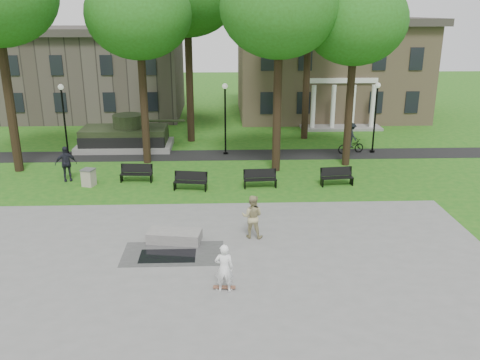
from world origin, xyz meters
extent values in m
plane|color=#195714|center=(0.00, 0.00, 0.00)|extent=(120.00, 120.00, 0.00)
cube|color=gray|center=(0.00, -5.00, 0.01)|extent=(22.00, 16.00, 0.02)
cube|color=black|center=(0.00, 12.00, 0.01)|extent=(44.00, 2.60, 0.01)
cube|color=#9E8460|center=(10.00, 26.00, 4.00)|extent=(16.00, 11.00, 8.00)
cube|color=#38332D|center=(10.00, 26.00, 8.30)|extent=(17.00, 12.00, 0.60)
cube|color=silver|center=(10.00, 20.50, 3.80)|extent=(6.00, 0.30, 0.40)
cube|color=#4C443D|center=(-11.00, 26.50, 3.60)|extent=(15.00, 10.00, 7.20)
cylinder|color=black|center=(-12.00, 9.00, 4.48)|extent=(0.52, 0.52, 8.96)
cylinder|color=black|center=(-4.50, 10.50, 4.00)|extent=(0.48, 0.48, 8.00)
ellipsoid|color=#235614|center=(-4.50, 10.50, 9.00)|extent=(6.20, 6.20, 5.27)
cylinder|color=black|center=(3.50, 8.50, 4.16)|extent=(0.50, 0.50, 8.32)
ellipsoid|color=#235614|center=(3.50, 8.50, 9.36)|extent=(6.60, 6.60, 5.61)
cylinder|color=black|center=(8.00, 9.50, 3.84)|extent=(0.46, 0.46, 7.68)
ellipsoid|color=#235614|center=(8.00, 9.50, 8.64)|extent=(6.00, 6.00, 5.10)
cylinder|color=black|center=(-2.00, 16.00, 4.64)|extent=(0.54, 0.54, 9.28)
cylinder|color=black|center=(6.50, 16.50, 4.32)|extent=(0.50, 0.50, 8.64)
ellipsoid|color=#235614|center=(6.50, 16.50, 9.72)|extent=(6.40, 6.40, 5.44)
cylinder|color=black|center=(-10.00, 12.30, 2.20)|extent=(0.12, 0.12, 4.40)
sphere|color=silver|center=(-10.00, 12.30, 4.55)|extent=(0.36, 0.36, 0.36)
cylinder|color=black|center=(-10.00, 12.30, 0.08)|extent=(0.32, 0.32, 0.16)
cylinder|color=black|center=(0.50, 12.30, 2.20)|extent=(0.12, 0.12, 4.40)
sphere|color=silver|center=(0.50, 12.30, 4.55)|extent=(0.36, 0.36, 0.36)
cylinder|color=black|center=(0.50, 12.30, 0.08)|extent=(0.32, 0.32, 0.16)
cylinder|color=black|center=(10.50, 12.30, 2.20)|extent=(0.12, 0.12, 4.40)
sphere|color=silver|center=(10.50, 12.30, 4.55)|extent=(0.36, 0.36, 0.36)
cylinder|color=black|center=(10.50, 12.30, 0.08)|extent=(0.32, 0.32, 0.16)
cube|color=gray|center=(-6.50, 14.00, 0.20)|extent=(6.50, 3.40, 0.40)
cube|color=#29331A|center=(-6.50, 14.00, 0.95)|extent=(5.80, 2.80, 1.10)
cube|color=black|center=(-6.50, 12.65, 0.75)|extent=(5.80, 0.35, 0.70)
cube|color=black|center=(-6.50, 15.35, 0.75)|extent=(5.80, 0.35, 0.70)
cylinder|color=#29331A|center=(-6.20, 14.00, 1.95)|extent=(2.10, 2.10, 0.90)
cylinder|color=#29331A|center=(-3.90, 14.00, 1.95)|extent=(3.20, 0.18, 0.18)
cube|color=black|center=(-1.94, -2.66, 0.02)|extent=(2.20, 1.20, 0.00)
cube|color=gray|center=(-1.78, -1.30, 0.24)|extent=(2.33, 1.33, 0.45)
cube|color=brown|center=(0.27, -5.22, 0.06)|extent=(0.79, 0.26, 0.07)
imported|color=white|center=(0.27, -5.38, 0.90)|extent=(0.67, 0.46, 1.76)
imported|color=tan|center=(1.49, -1.01, 0.96)|extent=(1.04, 0.89, 1.88)
imported|color=black|center=(-8.54, 6.97, 1.01)|extent=(1.28, 0.88, 2.02)
imported|color=black|center=(8.98, 12.19, 0.49)|extent=(1.97, 1.10, 0.98)
imported|color=black|center=(8.98, 12.19, 1.27)|extent=(0.85, 1.17, 1.63)
cube|color=black|center=(-4.58, 6.61, 0.45)|extent=(1.83, 0.58, 0.05)
cube|color=black|center=(-4.58, 6.83, 0.75)|extent=(1.81, 0.28, 0.50)
cube|color=black|center=(-5.43, 6.61, 0.23)|extent=(0.09, 0.45, 0.45)
cube|color=black|center=(-3.73, 6.61, 0.23)|extent=(0.09, 0.45, 0.45)
cube|color=black|center=(-1.47, 5.10, 0.45)|extent=(1.85, 0.73, 0.05)
cube|color=black|center=(-1.47, 5.32, 0.75)|extent=(1.80, 0.44, 0.50)
cube|color=black|center=(-2.32, 5.10, 0.23)|extent=(0.13, 0.45, 0.45)
cube|color=black|center=(-0.62, 5.10, 0.23)|extent=(0.13, 0.45, 0.45)
cube|color=black|center=(2.31, 5.38, 0.45)|extent=(1.82, 0.54, 0.05)
cube|color=black|center=(2.31, 5.60, 0.75)|extent=(1.81, 0.25, 0.50)
cube|color=black|center=(1.46, 5.38, 0.23)|extent=(0.08, 0.45, 0.45)
cube|color=black|center=(3.16, 5.38, 0.23)|extent=(0.08, 0.45, 0.45)
cube|color=black|center=(6.57, 5.57, 0.45)|extent=(1.84, 0.64, 0.05)
cube|color=black|center=(6.57, 5.79, 0.75)|extent=(1.81, 0.34, 0.50)
cube|color=black|center=(5.72, 5.57, 0.23)|extent=(0.11, 0.45, 0.45)
cube|color=black|center=(7.42, 5.57, 0.23)|extent=(0.11, 0.45, 0.45)
cube|color=#AC9E8E|center=(-7.10, 6.05, 0.45)|extent=(0.75, 0.75, 0.90)
cube|color=#4C4C4C|center=(-7.10, 6.05, 0.93)|extent=(0.83, 0.83, 0.06)
camera|label=1|loc=(0.23, -20.74, 9.20)|focal=38.00mm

